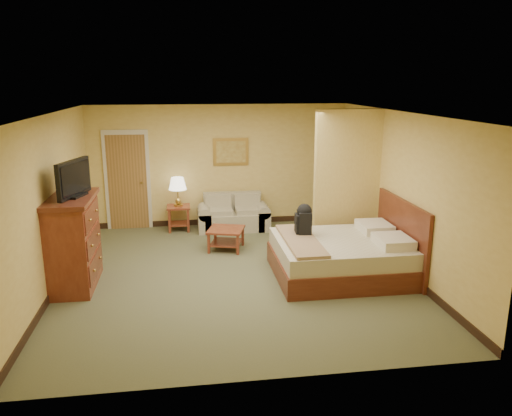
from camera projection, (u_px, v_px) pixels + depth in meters
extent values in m
plane|color=brown|center=(235.00, 274.00, 8.17)|extent=(6.00, 6.00, 0.00)
plane|color=white|center=(233.00, 113.00, 7.52)|extent=(6.00, 6.00, 0.00)
cube|color=#DBBB5D|center=(220.00, 166.00, 10.72)|extent=(5.50, 0.02, 2.60)
cube|color=#DBBB5D|center=(51.00, 203.00, 7.46)|extent=(0.02, 6.00, 2.60)
cube|color=#DBBB5D|center=(400.00, 192.00, 8.23)|extent=(0.02, 6.00, 2.60)
cube|color=#DBBB5D|center=(347.00, 182.00, 9.03)|extent=(1.20, 0.15, 2.60)
cube|color=beige|center=(128.00, 180.00, 10.48)|extent=(0.94, 0.06, 2.10)
cube|color=brown|center=(128.00, 182.00, 10.48)|extent=(0.80, 0.04, 2.00)
cylinder|color=#B69643|center=(142.00, 183.00, 10.47)|extent=(0.04, 0.12, 0.04)
cube|color=black|center=(221.00, 221.00, 11.02)|extent=(5.50, 0.02, 0.12)
cube|color=tan|center=(234.00, 221.00, 10.58)|extent=(1.24, 0.66, 0.37)
cube|color=tan|center=(232.00, 201.00, 10.76)|extent=(1.24, 0.16, 0.39)
cube|color=tan|center=(204.00, 221.00, 10.49)|extent=(0.26, 0.66, 0.42)
cube|color=tan|center=(262.00, 219.00, 10.66)|extent=(0.26, 0.66, 0.42)
cube|color=maroon|center=(178.00, 207.00, 10.46)|extent=(0.48, 0.48, 0.04)
cube|color=maroon|center=(179.00, 223.00, 10.55)|extent=(0.40, 0.40, 0.03)
cube|color=maroon|center=(170.00, 222.00, 10.31)|extent=(0.05, 0.05, 0.49)
cube|color=maroon|center=(188.00, 221.00, 10.36)|extent=(0.05, 0.05, 0.49)
cube|color=maroon|center=(170.00, 217.00, 10.68)|extent=(0.05, 0.05, 0.49)
cube|color=maroon|center=(188.00, 216.00, 10.73)|extent=(0.05, 0.05, 0.49)
cylinder|color=#B69643|center=(178.00, 205.00, 10.45)|extent=(0.18, 0.18, 0.04)
cylinder|color=#B69643|center=(178.00, 194.00, 10.39)|extent=(0.02, 0.02, 0.31)
cone|color=white|center=(178.00, 183.00, 10.33)|extent=(0.37, 0.37, 0.26)
cube|color=maroon|center=(226.00, 230.00, 9.28)|extent=(0.78, 0.78, 0.04)
cube|color=maroon|center=(226.00, 242.00, 9.35)|extent=(0.67, 0.67, 0.03)
cube|color=maroon|center=(213.00, 245.00, 9.04)|extent=(0.04, 0.04, 0.38)
cube|color=maroon|center=(239.00, 235.00, 9.63)|extent=(0.04, 0.04, 0.38)
cube|color=#B78E3F|center=(231.00, 152.00, 10.66)|extent=(0.75, 0.03, 0.59)
cube|color=#A67C33|center=(231.00, 152.00, 10.64)|extent=(0.63, 0.02, 0.46)
cube|color=maroon|center=(73.00, 244.00, 7.56)|extent=(0.62, 1.23, 1.34)
cube|color=#521F13|center=(68.00, 199.00, 7.39)|extent=(0.69, 1.32, 0.07)
cube|color=black|center=(75.00, 196.00, 7.39)|extent=(0.33, 0.44, 0.03)
cube|color=black|center=(74.00, 178.00, 7.32)|extent=(0.32, 0.88, 0.54)
cube|color=#521F13|center=(343.00, 265.00, 8.11)|extent=(2.23, 1.78, 0.33)
cube|color=beige|center=(344.00, 248.00, 8.03)|extent=(2.16, 1.71, 0.27)
cube|color=#521F13|center=(401.00, 237.00, 8.13)|extent=(0.06, 1.89, 1.22)
cube|color=white|center=(393.00, 242.00, 7.70)|extent=(0.50, 0.61, 0.16)
cube|color=white|center=(374.00, 227.00, 8.45)|extent=(0.50, 0.61, 0.16)
cube|color=#8F704E|center=(301.00, 240.00, 7.89)|extent=(0.50, 1.67, 0.06)
cube|color=black|center=(304.00, 223.00, 8.17)|extent=(0.23, 0.33, 0.41)
sphere|color=black|center=(304.00, 211.00, 8.12)|extent=(0.25, 0.25, 0.25)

